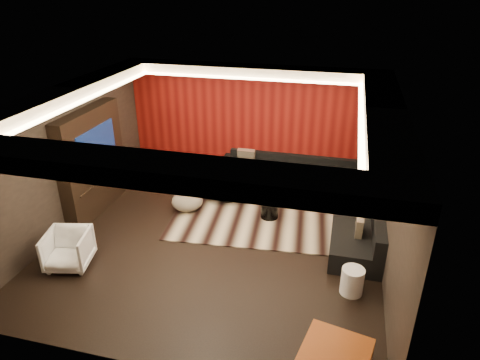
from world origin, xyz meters
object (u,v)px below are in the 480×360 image
(coffee_table, at_px, (228,194))
(drum_stool, at_px, (270,208))
(armchair, at_px, (68,249))
(white_side_table, at_px, (352,281))
(sectional_sofa, at_px, (318,195))

(coffee_table, relative_size, drum_stool, 2.99)
(drum_stool, distance_m, armchair, 3.92)
(drum_stool, distance_m, white_side_table, 2.61)
(drum_stool, height_order, white_side_table, same)
(drum_stool, bearing_deg, sectional_sofa, 39.47)
(armchair, xyz_separation_m, sectional_sofa, (3.99, 3.21, -0.07))
(armchair, bearing_deg, coffee_table, 44.06)
(drum_stool, xyz_separation_m, sectional_sofa, (0.93, 0.76, 0.03))
(white_side_table, bearing_deg, armchair, -174.41)
(coffee_table, bearing_deg, white_side_table, -43.09)
(coffee_table, height_order, sectional_sofa, sectional_sofa)
(coffee_table, relative_size, sectional_sofa, 0.35)
(coffee_table, height_order, drum_stool, drum_stool)
(armchair, distance_m, sectional_sofa, 5.12)
(coffee_table, height_order, armchair, armchair)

